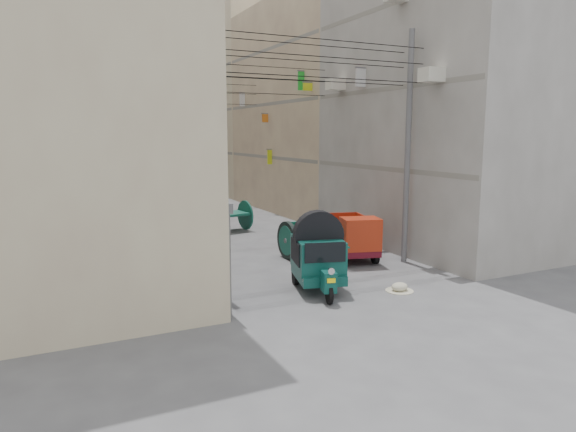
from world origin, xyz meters
TOP-DOWN VIEW (x-y plane):
  - ground at (0.00, 0.00)m, footprint 140.00×140.00m
  - building_row_left at (-8.00, 34.13)m, footprint 8.00×62.00m
  - building_row_right at (8.00, 34.13)m, footprint 8.00×62.00m
  - end_cap_building at (0.00, 66.00)m, footprint 22.00×10.00m
  - shutters_left at (-3.92, 10.38)m, footprint 0.18×14.40m
  - signboards at (-0.01, 21.66)m, footprint 8.22×40.52m
  - ac_units at (3.65, 7.67)m, footprint 0.70×6.55m
  - utility_poles at (0.00, 17.00)m, footprint 7.40×22.20m
  - overhead_cables at (0.00, 14.40)m, footprint 7.40×22.52m
  - auto_rickshaw at (-0.81, 4.40)m, footprint 1.89×2.63m
  - tonga_cart at (0.65, 8.14)m, footprint 1.52×3.13m
  - mini_truck at (2.11, 6.96)m, footprint 2.05×3.19m
  - second_cart at (-0.01, 14.20)m, footprint 1.79×1.63m
  - feed_sack at (1.27, 3.25)m, footprint 0.51×0.40m
  - horse at (0.61, 6.86)m, footprint 0.96×2.03m
  - distant_car_white at (-1.76, 20.44)m, footprint 1.62×3.28m
  - distant_car_grey at (1.07, 27.84)m, footprint 1.80×3.95m
  - distant_car_green at (-1.34, 37.22)m, footprint 2.81×4.81m

SIDE VIEW (x-z plane):
  - ground at x=0.00m, z-range 0.00..0.00m
  - feed_sack at x=1.27m, z-range 0.00..0.25m
  - distant_car_white at x=-1.76m, z-range 0.00..1.08m
  - distant_car_grey at x=1.07m, z-range 0.00..1.26m
  - distant_car_green at x=-1.34m, z-range 0.00..1.31m
  - tonga_cart at x=0.65m, z-range 0.03..1.43m
  - second_cart at x=-0.01m, z-range 0.05..1.45m
  - mini_truck at x=2.11m, z-range -0.03..1.62m
  - horse at x=0.61m, z-range 0.00..1.69m
  - auto_rickshaw at x=-0.81m, z-range 0.16..1.95m
  - shutters_left at x=-3.92m, z-range 0.06..2.93m
  - signboards at x=-0.01m, z-range 0.59..6.27m
  - utility_poles at x=0.00m, z-range 0.00..8.00m
  - building_row_left at x=-8.00m, z-range -0.54..13.46m
  - building_row_right at x=8.00m, z-range -0.54..13.46m
  - end_cap_building at x=0.00m, z-range 0.00..13.00m
  - overhead_cables at x=0.00m, z-range 6.20..7.33m
  - ac_units at x=3.65m, z-range 5.76..9.11m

